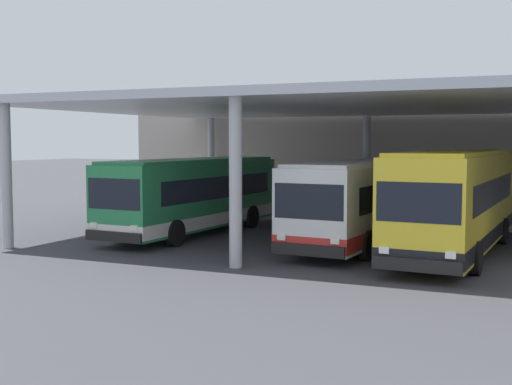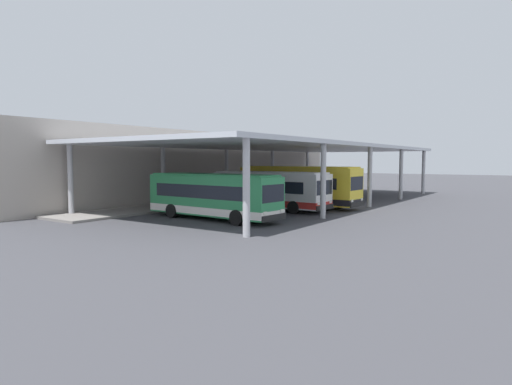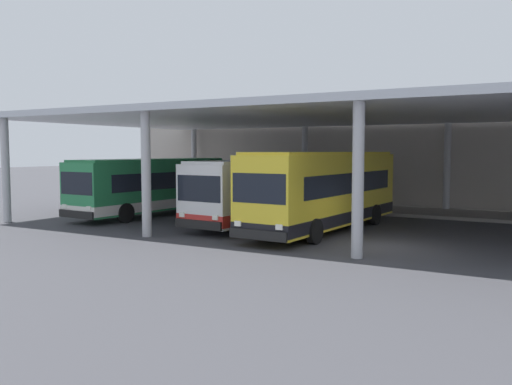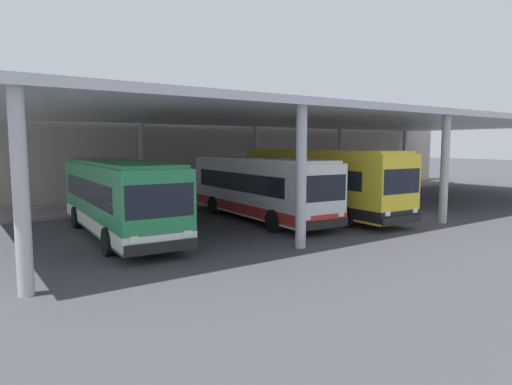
# 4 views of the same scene
# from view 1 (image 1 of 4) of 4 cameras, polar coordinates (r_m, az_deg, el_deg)

# --- Properties ---
(bus_nearest_bay) EXTENTS (3.17, 10.66, 3.17)m
(bus_nearest_bay) POSITION_cam_1_polar(r_m,az_deg,el_deg) (27.92, -5.37, -0.19)
(bus_nearest_bay) COLOR #28844C
(bus_nearest_bay) RESTS_ON ground
(bus_second_bay) EXTENTS (3.26, 10.68, 3.17)m
(bus_second_bay) POSITION_cam_1_polar(r_m,az_deg,el_deg) (25.19, 9.25, -0.73)
(bus_second_bay) COLOR white
(bus_second_bay) RESTS_ON ground
(bus_middle_bay) EXTENTS (3.15, 11.45, 3.57)m
(bus_middle_bay) POSITION_cam_1_polar(r_m,az_deg,el_deg) (23.79, 16.89, -0.71)
(bus_middle_bay) COLOR yellow
(bus_middle_bay) RESTS_ON ground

